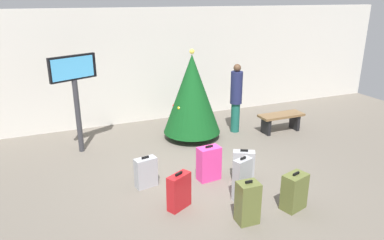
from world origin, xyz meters
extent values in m
plane|color=#665E54|center=(0.00, 0.00, 0.00)|extent=(16.00, 16.00, 0.00)
cube|color=beige|center=(0.00, 3.90, 1.55)|extent=(16.00, 0.20, 3.10)
cylinder|color=#4C3319|center=(0.68, 2.09, 0.08)|extent=(0.12, 0.12, 0.17)
cone|color=#0F4719|center=(0.68, 2.09, 1.13)|extent=(1.41, 1.41, 1.93)
sphere|color=#F2D84C|center=(0.68, 2.09, 2.16)|extent=(0.12, 0.12, 0.12)
sphere|color=red|center=(0.27, 2.26, 0.84)|extent=(0.08, 0.08, 0.08)
sphere|color=blue|center=(0.71, 2.25, 1.63)|extent=(0.08, 0.08, 0.08)
sphere|color=blue|center=(0.59, 2.25, 1.58)|extent=(0.08, 0.08, 0.08)
sphere|color=yellow|center=(0.28, 1.93, 0.87)|extent=(0.08, 0.08, 0.08)
sphere|color=silver|center=(0.71, 2.23, 1.67)|extent=(0.08, 0.08, 0.08)
sphere|color=silver|center=(0.82, 2.33, 1.28)|extent=(0.08, 0.08, 0.08)
cylinder|color=#333338|center=(-1.99, 2.30, 0.83)|extent=(0.12, 0.12, 1.67)
cube|color=black|center=(-1.99, 2.30, 1.94)|extent=(1.01, 0.52, 0.53)
cube|color=#4CB2F2|center=(-1.99, 2.25, 1.94)|extent=(0.89, 0.41, 0.45)
cube|color=brown|center=(2.99, 1.59, 0.45)|extent=(1.20, 0.44, 0.06)
cube|color=black|center=(2.54, 1.59, 0.21)|extent=(0.08, 0.35, 0.42)
cube|color=black|center=(3.44, 1.59, 0.21)|extent=(0.08, 0.35, 0.42)
cylinder|color=#19594C|center=(1.89, 2.06, 0.39)|extent=(0.23, 0.23, 0.77)
cylinder|color=#1E234C|center=(1.89, 2.06, 1.19)|extent=(0.36, 0.36, 0.82)
sphere|color=brown|center=(1.89, 2.06, 1.69)|extent=(0.19, 0.19, 0.19)
cube|color=#9EA0A5|center=(-1.05, 0.15, 0.29)|extent=(0.43, 0.27, 0.57)
cube|color=black|center=(-1.05, 0.15, 0.59)|extent=(0.14, 0.06, 0.04)
cube|color=#59602D|center=(1.03, -1.51, 0.31)|extent=(0.47, 0.37, 0.63)
cube|color=black|center=(1.03, -1.51, 0.65)|extent=(0.15, 0.07, 0.04)
cube|color=#E5388C|center=(0.14, -0.04, 0.33)|extent=(0.45, 0.29, 0.67)
cube|color=black|center=(0.14, -0.04, 0.69)|extent=(0.15, 0.04, 0.04)
cube|color=#9EA0A5|center=(0.75, -0.32, 0.30)|extent=(0.45, 0.36, 0.60)
cube|color=black|center=(0.75, -0.32, 0.62)|extent=(0.14, 0.10, 0.04)
cube|color=#9EA0A5|center=(0.37, -0.91, 0.38)|extent=(0.37, 0.26, 0.76)
cube|color=black|center=(0.37, -0.91, 0.78)|extent=(0.12, 0.07, 0.04)
cube|color=#59602D|center=(0.11, -1.54, 0.34)|extent=(0.34, 0.28, 0.69)
cube|color=black|center=(0.11, -1.54, 0.71)|extent=(0.12, 0.03, 0.04)
cube|color=#B2191E|center=(-0.74, -0.76, 0.31)|extent=(0.46, 0.36, 0.62)
cube|color=black|center=(-0.74, -0.76, 0.64)|extent=(0.15, 0.10, 0.04)
camera|label=1|loc=(-2.55, -5.69, 3.40)|focal=33.58mm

